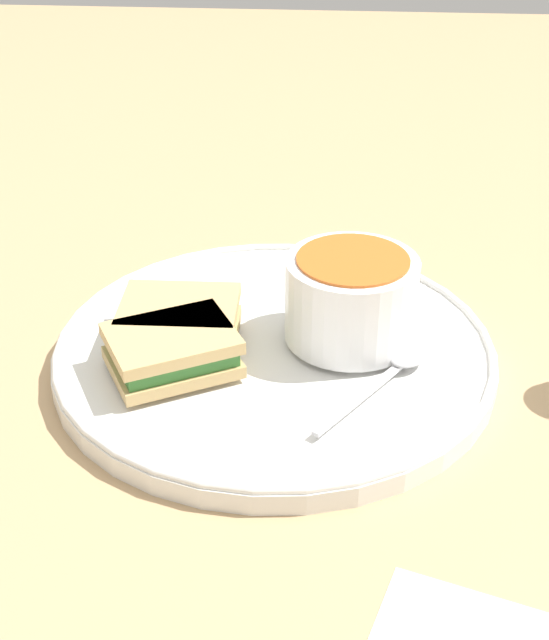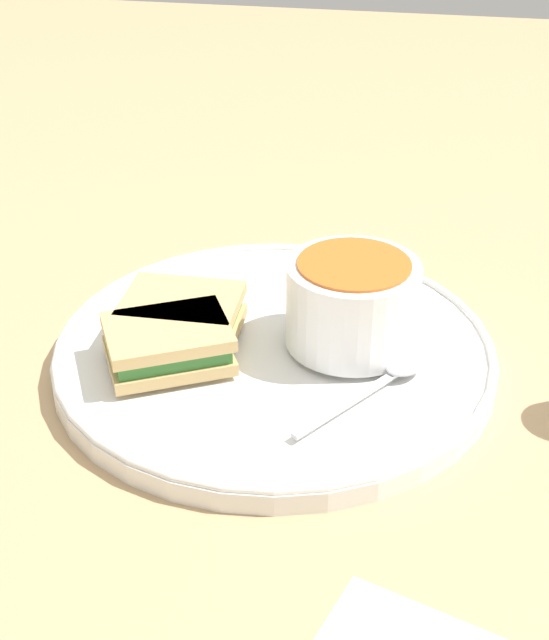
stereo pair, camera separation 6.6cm
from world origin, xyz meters
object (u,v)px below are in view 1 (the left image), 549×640
(soup_bowl, at_px, (351,298))
(sandwich_half_far, at_px, (172,350))
(spoon, at_px, (400,363))
(sandwich_half_near, at_px, (179,321))

(soup_bowl, relative_size, sandwich_half_far, 0.91)
(spoon, xyz_separation_m, sandwich_half_near, (0.03, 0.16, 0.01))
(sandwich_half_near, bearing_deg, spoon, -99.04)
(sandwich_half_near, bearing_deg, sandwich_half_far, -177.62)
(sandwich_half_near, height_order, sandwich_half_far, same)
(sandwich_half_near, xyz_separation_m, sandwich_half_far, (-0.04, -0.00, 0.00))
(soup_bowl, xyz_separation_m, sandwich_half_near, (-0.01, 0.13, -0.02))
(sandwich_half_near, bearing_deg, soup_bowl, -84.08)
(soup_bowl, xyz_separation_m, sandwich_half_far, (-0.05, 0.12, -0.02))
(spoon, bearing_deg, soup_bowl, 77.54)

